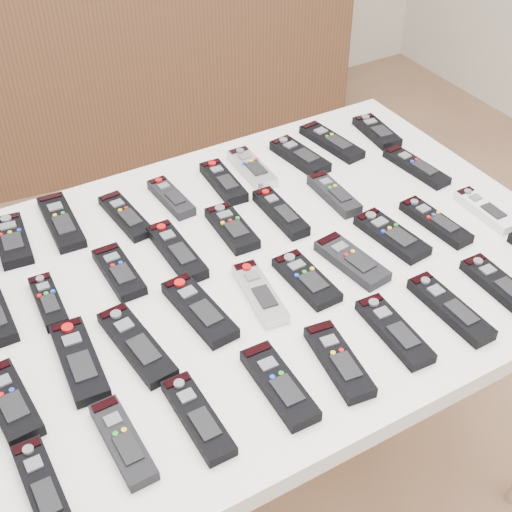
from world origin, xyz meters
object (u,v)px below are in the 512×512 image
remote_1 (12,241)px  remote_25 (392,235)px  remote_26 (435,222)px  remote_34 (450,309)px  table (256,285)px  remote_35 (500,286)px  remote_33 (394,331)px  remote_13 (177,251)px  remote_2 (61,222)px  remote_8 (331,142)px  remote_31 (279,385)px  remote_21 (199,310)px  remote_18 (10,402)px  remote_9 (377,131)px  remote_32 (339,361)px  remote_27 (485,210)px  remote_5 (223,182)px  remote_17 (416,167)px  remote_3 (126,216)px  remote_11 (49,302)px  remote_20 (137,344)px  remote_15 (280,213)px  remote_30 (198,417)px  remote_7 (300,156)px  remote_28 (43,488)px  remote_23 (306,279)px  remote_29 (123,441)px  remote_16 (334,194)px  remote_19 (79,360)px  sideboard (137,54)px  remote_6 (252,169)px  remote_14 (232,228)px  remote_12 (119,272)px  remote_4 (171,198)px

remote_1 → remote_25: (0.68, -0.37, -0.00)m
remote_26 → remote_34: 0.26m
table → remote_35: 0.47m
remote_33 → remote_13: bearing=124.4°
remote_2 → remote_33: (0.41, -0.61, 0.00)m
remote_8 → remote_31: bearing=-138.1°
remote_21 → remote_18: bearing=-178.6°
remote_9 → remote_32: 0.78m
table → remote_27: 0.53m
remote_26 → remote_35: remote_35 is taller
remote_5 → remote_35: size_ratio=0.95×
remote_17 → remote_25: 0.28m
remote_3 → remote_17: (0.66, -0.16, 0.00)m
remote_9 → remote_2: bearing=-177.0°
remote_11 → remote_20: 0.21m
remote_13 → remote_15: 0.25m
remote_30 → remote_34: bearing=-1.6°
remote_7 → remote_28: (-0.80, -0.56, -0.00)m
remote_1 → remote_23: size_ratio=1.00×
table → remote_29: remote_29 is taller
remote_16 → remote_19: size_ratio=0.84×
remote_32 → remote_34: 0.25m
remote_23 → remote_35: bearing=-34.5°
remote_11 → remote_32: (0.38, -0.39, 0.00)m
table → remote_20: (-0.29, -0.09, 0.07)m
sideboard → remote_1: sideboard is taller
remote_35 → remote_26: bearing=83.6°
remote_17 → remote_29: bearing=-162.1°
remote_6 → remote_18: (-0.67, -0.40, 0.00)m
remote_11 → remote_27: size_ratio=0.91×
sideboard → remote_35: sideboard is taller
remote_14 → remote_17: (0.49, -0.01, -0.00)m
remote_30 → sideboard: bearing=70.6°
remote_6 → remote_21: (-0.32, -0.36, 0.00)m
remote_18 → remote_20: 0.22m
remote_12 → remote_30: bearing=-93.4°
remote_2 → remote_6: 0.45m
remote_2 → remote_6: (0.45, -0.03, 0.00)m
remote_9 → remote_15: bearing=-150.7°
remote_29 → table: bearing=33.8°
table → remote_5: remote_5 is taller
remote_25 → remote_28: (-0.80, -0.21, 0.00)m
remote_15 → remote_17: remote_15 is taller
remote_6 → remote_19: 0.66m
remote_17 → remote_19: size_ratio=0.96×
remote_25 → remote_26: size_ratio=0.98×
remote_29 → remote_34: size_ratio=0.89×
remote_9 → remote_23: 0.60m
remote_4 → remote_33: size_ratio=0.85×
remote_17 → remote_29: (-0.88, -0.37, 0.00)m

